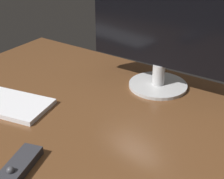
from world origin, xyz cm
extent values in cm
cube|color=brown|center=(0.00, 0.00, 1.00)|extent=(140.00, 84.00, 2.00)
cylinder|color=#BDBDBD|center=(-0.31, 27.43, 2.56)|extent=(20.00, 20.00, 1.12)
cylinder|color=#BDBDBD|center=(-0.31, 27.43, 6.68)|extent=(4.25, 4.25, 7.13)
cube|color=black|center=(-0.31, 27.43, 25.84)|extent=(50.11, 3.35, 31.19)
cube|color=#2D2D33|center=(-7.26, -28.90, 3.10)|extent=(9.12, 15.92, 2.20)
sphere|color=#3F3F44|center=(-6.49, -31.49, 4.52)|extent=(1.82, 1.82, 1.82)
camera|label=1|loc=(43.88, -65.75, 55.01)|focal=53.32mm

